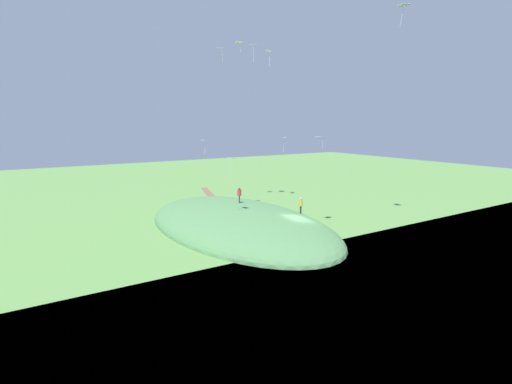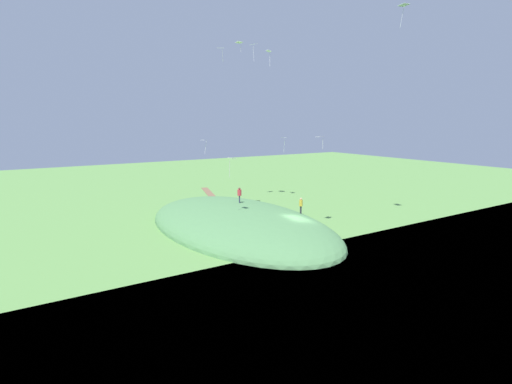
{
  "view_description": "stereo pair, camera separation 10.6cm",
  "coord_description": "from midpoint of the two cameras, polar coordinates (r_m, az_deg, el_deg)",
  "views": [
    {
      "loc": [
        -30.24,
        24.55,
        11.45
      ],
      "look_at": [
        2.6,
        3.5,
        4.45
      ],
      "focal_mm": 27.79,
      "sensor_mm": 36.0,
      "label": 1
    },
    {
      "loc": [
        -30.29,
        24.46,
        11.45
      ],
      "look_at": [
        2.6,
        3.5,
        4.45
      ],
      "focal_mm": 27.79,
      "sensor_mm": 36.0,
      "label": 2
    }
  ],
  "objects": [
    {
      "name": "kite_2",
      "position": [
        58.94,
        4.09,
        7.62
      ],
      "size": [
        0.78,
        0.57,
        2.2
      ],
      "color": "white"
    },
    {
      "name": "dirt_path",
      "position": [
        61.01,
        -6.24,
        -0.68
      ],
      "size": [
        17.01,
        6.12,
        0.04
      ],
      "primitive_type": "cube",
      "rotation": [
        0.0,
        0.0,
        -0.3
      ],
      "color": "brown",
      "rests_on": "ground_plane"
    },
    {
      "name": "kite_4",
      "position": [
        50.89,
        -7.43,
        7.21
      ],
      "size": [
        0.75,
        0.76,
        1.79
      ],
      "color": "white"
    },
    {
      "name": "grass_hill",
      "position": [
        43.85,
        -2.57,
        -4.97
      ],
      "size": [
        29.32,
        16.03,
        4.62
      ],
      "primitive_type": "ellipsoid",
      "color": "#538850",
      "rests_on": "ground_plane"
    },
    {
      "name": "kite_6",
      "position": [
        54.4,
        -2.38,
        20.67
      ],
      "size": [
        0.73,
        0.96,
        1.25
      ],
      "color": "white"
    },
    {
      "name": "kite_7",
      "position": [
        54.72,
        -0.22,
        20.41
      ],
      "size": [
        1.17,
        0.9,
        2.35
      ],
      "color": "white"
    },
    {
      "name": "kite_1",
      "position": [
        53.91,
        1.92,
        19.48
      ],
      "size": [
        0.91,
        0.71,
        2.03
      ],
      "color": "white"
    },
    {
      "name": "person_near_shore",
      "position": [
        44.88,
        -2.33,
        -0.18
      ],
      "size": [
        0.63,
        0.63,
        1.78
      ],
      "rotation": [
        0.0,
        0.0,
        5.76
      ],
      "color": "#2B2C49",
      "rests_on": "grass_hill"
    },
    {
      "name": "kite_0",
      "position": [
        47.61,
        -5.03,
        19.86
      ],
      "size": [
        1.0,
        1.08,
        1.61
      ],
      "color": "white"
    },
    {
      "name": "kite_3",
      "position": [
        42.06,
        9.27,
        7.8
      ],
      "size": [
        0.83,
        1.01,
        1.33
      ],
      "color": "white"
    },
    {
      "name": "kite_5",
      "position": [
        46.38,
        20.57,
        23.78
      ],
      "size": [
        1.26,
        1.02,
        2.19
      ],
      "color": "white"
    },
    {
      "name": "person_on_hilltop",
      "position": [
        43.38,
        6.55,
        -1.66
      ],
      "size": [
        0.45,
        0.45,
        1.75
      ],
      "rotation": [
        0.0,
        0.0,
        2.92
      ],
      "color": "#2F2E36",
      "rests_on": "grass_hill"
    },
    {
      "name": "mooring_post",
      "position": [
        35.87,
        6.21,
        -7.54
      ],
      "size": [
        0.14,
        0.14,
        1.13
      ],
      "primitive_type": "cylinder",
      "color": "brown",
      "rests_on": "ground_plane"
    },
    {
      "name": "kite_8",
      "position": [
        38.91,
        -3.42,
        4.65
      ],
      "size": [
        0.82,
        0.59,
        1.97
      ],
      "color": "white"
    },
    {
      "name": "ground_plane",
      "position": [
        40.59,
        6.26,
        -6.27
      ],
      "size": [
        160.0,
        160.0,
        0.0
      ],
      "primitive_type": "plane",
      "color": "#5F9348"
    }
  ]
}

